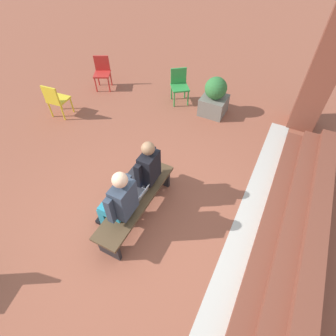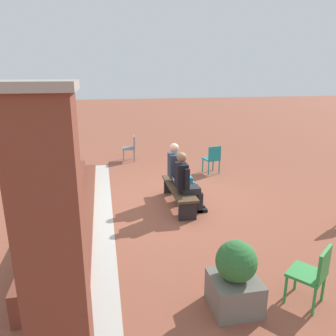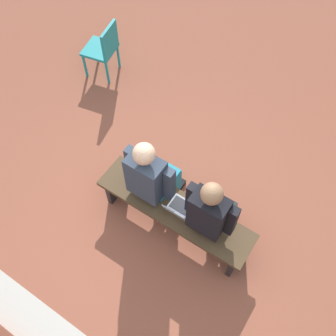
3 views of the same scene
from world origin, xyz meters
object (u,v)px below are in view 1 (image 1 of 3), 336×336
object	(u,v)px
laptop	(139,194)
planter	(215,98)
person_adult	(118,202)
plastic_chair_near_bench_left	(179,84)
plastic_chair_far_right	(56,99)
plastic_chair_by_pillar	(102,71)
person_student	(144,170)
bench	(137,202)

from	to	relation	value
laptop	planter	distance (m)	3.35
person_adult	laptop	world-z (taller)	person_adult
person_adult	plastic_chair_near_bench_left	bearing A→B (deg)	-167.55
laptop	planter	size ratio (longest dim) A/B	0.34
plastic_chair_far_right	plastic_chair_by_pillar	world-z (taller)	same
plastic_chair_far_right	plastic_chair_by_pillar	xyz separation A→B (m)	(-1.64, 0.11, 0.00)
laptop	plastic_chair_near_bench_left	bearing A→B (deg)	-164.90
person_student	bench	bearing A→B (deg)	9.66
laptop	planter	world-z (taller)	planter
plastic_chair_far_right	planter	size ratio (longest dim) A/B	0.89
laptop	plastic_chair_near_bench_left	distance (m)	3.60
plastic_chair_far_right	plastic_chair_near_bench_left	bearing A→B (deg)	130.60
person_adult	plastic_chair_by_pillar	bearing A→B (deg)	-139.70
person_adult	plastic_chair_far_right	distance (m)	3.69
bench	plastic_chair_far_right	world-z (taller)	plastic_chair_far_right
bench	planter	distance (m)	3.43
plastic_chair_near_bench_left	plastic_chair_by_pillar	bearing A→B (deg)	-81.76
planter	laptop	bearing A→B (deg)	-1.01
bench	plastic_chair_near_bench_left	xyz separation A→B (m)	(-3.56, -0.93, 0.13)
plastic_chair_far_right	plastic_chair_by_pillar	distance (m)	1.64
bench	laptop	bearing A→B (deg)	171.38
bench	person_student	bearing A→B (deg)	-170.34
plastic_chair_far_right	plastic_chair_by_pillar	bearing A→B (deg)	176.16
bench	plastic_chair_far_right	bearing A→B (deg)	-116.56
bench	plastic_chair_by_pillar	xyz separation A→B (m)	(-3.24, -3.10, 0.13)
person_student	plastic_chair_by_pillar	world-z (taller)	person_student
person_student	plastic_chair_near_bench_left	distance (m)	3.29
person_student	plastic_chair_far_right	world-z (taller)	person_student
plastic_chair_by_pillar	planter	distance (m)	3.17
plastic_chair_far_right	plastic_chair_near_bench_left	size ratio (longest dim) A/B	1.00
bench	plastic_chair_by_pillar	distance (m)	4.49
laptop	plastic_chair_near_bench_left	xyz separation A→B (m)	(-3.48, -0.94, -0.02)
person_student	plastic_chair_by_pillar	distance (m)	4.17
laptop	plastic_chair_near_bench_left	world-z (taller)	plastic_chair_near_bench_left
plastic_chair_far_right	plastic_chair_near_bench_left	xyz separation A→B (m)	(-1.96, 2.28, 0.00)
bench	person_adult	xyz separation A→B (m)	(0.33, -0.07, 0.37)
bench	laptop	size ratio (longest dim) A/B	5.62
person_adult	plastic_chair_by_pillar	xyz separation A→B (m)	(-3.57, -3.03, -0.25)
bench	plastic_chair_near_bench_left	distance (m)	3.68
person_adult	laptop	distance (m)	0.47
bench	plastic_chair_near_bench_left	bearing A→B (deg)	-165.40
plastic_chair_near_bench_left	planter	bearing A→B (deg)	82.41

